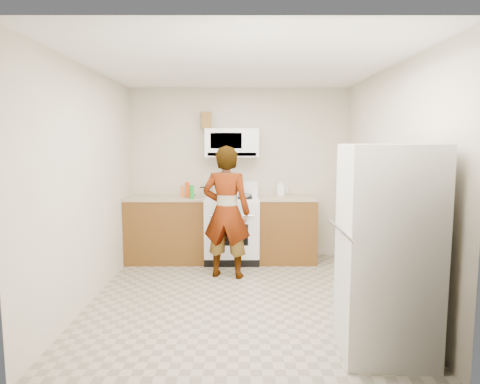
{
  "coord_description": "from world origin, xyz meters",
  "views": [
    {
      "loc": [
        0.01,
        -4.57,
        1.72
      ],
      "look_at": [
        0.01,
        0.55,
        1.11
      ],
      "focal_mm": 32.0,
      "sensor_mm": 36.0,
      "label": 1
    }
  ],
  "objects_px": {
    "person": "(226,212)",
    "kettle": "(281,190)",
    "microwave": "(232,143)",
    "fridge": "(387,251)",
    "gas_range": "(232,228)",
    "saucepan": "(217,190)"
  },
  "relations": [
    {
      "from": "gas_range",
      "to": "person",
      "type": "distance_m",
      "value": 0.81
    },
    {
      "from": "person",
      "to": "kettle",
      "type": "bearing_deg",
      "value": -118.18
    },
    {
      "from": "person",
      "to": "fridge",
      "type": "height_order",
      "value": "fridge"
    },
    {
      "from": "person",
      "to": "kettle",
      "type": "distance_m",
      "value": 1.22
    },
    {
      "from": "microwave",
      "to": "fridge",
      "type": "height_order",
      "value": "microwave"
    },
    {
      "from": "gas_range",
      "to": "fridge",
      "type": "distance_m",
      "value": 3.03
    },
    {
      "from": "microwave",
      "to": "fridge",
      "type": "xyz_separation_m",
      "value": [
        1.28,
        -2.84,
        -0.85
      ]
    },
    {
      "from": "microwave",
      "to": "gas_range",
      "type": "bearing_deg",
      "value": -90.0
    },
    {
      "from": "person",
      "to": "kettle",
      "type": "relative_size",
      "value": 10.52
    },
    {
      "from": "person",
      "to": "fridge",
      "type": "distance_m",
      "value": 2.39
    },
    {
      "from": "gas_range",
      "to": "fridge",
      "type": "relative_size",
      "value": 0.66
    },
    {
      "from": "gas_range",
      "to": "person",
      "type": "relative_size",
      "value": 0.68
    },
    {
      "from": "kettle",
      "to": "microwave",
      "type": "bearing_deg",
      "value": 175.63
    },
    {
      "from": "gas_range",
      "to": "fridge",
      "type": "height_order",
      "value": "fridge"
    },
    {
      "from": "fridge",
      "to": "saucepan",
      "type": "relative_size",
      "value": 7.41
    },
    {
      "from": "gas_range",
      "to": "kettle",
      "type": "xyz_separation_m",
      "value": [
        0.72,
        0.19,
        0.53
      ]
    },
    {
      "from": "gas_range",
      "to": "saucepan",
      "type": "xyz_separation_m",
      "value": [
        -0.22,
        0.11,
        0.53
      ]
    },
    {
      "from": "gas_range",
      "to": "microwave",
      "type": "xyz_separation_m",
      "value": [
        0.0,
        0.13,
        1.21
      ]
    },
    {
      "from": "saucepan",
      "to": "person",
      "type": "bearing_deg",
      "value": -79.27
    },
    {
      "from": "gas_range",
      "to": "saucepan",
      "type": "bearing_deg",
      "value": 153.38
    },
    {
      "from": "fridge",
      "to": "gas_range",
      "type": "bearing_deg",
      "value": 118.51
    },
    {
      "from": "person",
      "to": "fridge",
      "type": "xyz_separation_m",
      "value": [
        1.34,
        -1.98,
        0.01
      ]
    }
  ]
}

